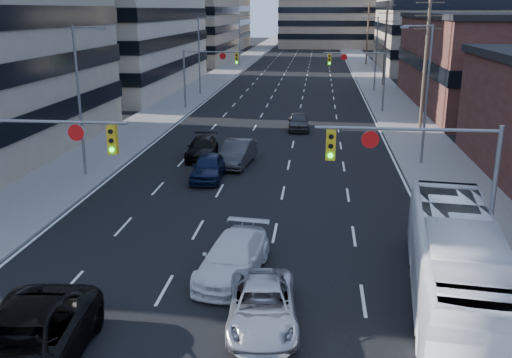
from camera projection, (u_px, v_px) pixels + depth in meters
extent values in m
cube|color=black|center=(305.00, 51.00, 138.81)|extent=(18.00, 300.00, 0.02)
cube|color=slate|center=(258.00, 51.00, 139.98)|extent=(5.00, 300.00, 0.15)
cube|color=slate|center=(352.00, 52.00, 137.60)|extent=(5.00, 300.00, 0.15)
cube|color=gray|center=(177.00, 19.00, 110.44)|extent=(20.00, 30.00, 16.00)
cube|color=gray|center=(450.00, 27.00, 94.21)|extent=(22.00, 28.00, 14.00)
cube|color=#ADA089|center=(199.00, 9.00, 148.38)|extent=(24.00, 24.00, 20.00)
cube|color=gray|center=(442.00, 26.00, 133.77)|extent=(22.00, 22.00, 12.00)
cylinder|color=slate|center=(44.00, 121.00, 21.64)|extent=(6.50, 0.12, 0.12)
cube|color=gold|center=(113.00, 140.00, 21.55)|extent=(0.35, 0.28, 1.10)
cylinder|color=black|center=(110.00, 132.00, 21.30)|extent=(0.18, 0.06, 0.18)
cylinder|color=black|center=(111.00, 141.00, 21.40)|extent=(0.18, 0.06, 0.18)
cylinder|color=#0CE526|center=(112.00, 150.00, 21.50)|extent=(0.18, 0.06, 0.18)
cylinder|color=white|center=(76.00, 133.00, 21.59)|extent=(0.64, 0.06, 0.64)
cylinder|color=slate|center=(492.00, 207.00, 20.70)|extent=(0.18, 0.18, 6.00)
cylinder|color=slate|center=(406.00, 129.00, 20.24)|extent=(6.50, 0.12, 0.12)
cube|color=gold|center=(331.00, 145.00, 20.70)|extent=(0.35, 0.28, 1.10)
cylinder|color=black|center=(331.00, 137.00, 20.45)|extent=(0.18, 0.06, 0.18)
cylinder|color=black|center=(331.00, 146.00, 20.55)|extent=(0.18, 0.06, 0.18)
cylinder|color=#0CE526|center=(330.00, 156.00, 20.65)|extent=(0.18, 0.06, 0.18)
cylinder|color=white|center=(370.00, 140.00, 20.45)|extent=(0.64, 0.06, 0.64)
cylinder|color=slate|center=(185.00, 80.00, 58.02)|extent=(0.18, 0.18, 6.00)
cylinder|color=slate|center=(213.00, 52.00, 56.91)|extent=(6.00, 0.12, 0.12)
cube|color=gold|center=(237.00, 59.00, 56.85)|extent=(0.35, 0.28, 1.10)
cylinder|color=black|center=(236.00, 55.00, 56.59)|extent=(0.18, 0.06, 0.18)
cylinder|color=black|center=(237.00, 59.00, 56.69)|extent=(0.18, 0.06, 0.18)
cylinder|color=#0CE526|center=(237.00, 62.00, 56.79)|extent=(0.18, 0.06, 0.18)
cylinder|color=white|center=(223.00, 56.00, 56.89)|extent=(0.64, 0.06, 0.64)
cylinder|color=slate|center=(384.00, 82.00, 55.95)|extent=(0.18, 0.18, 6.00)
cylinder|color=slate|center=(355.00, 53.00, 55.46)|extent=(6.00, 0.12, 0.12)
cube|color=gold|center=(330.00, 60.00, 55.89)|extent=(0.35, 0.28, 1.10)
cylinder|color=black|center=(330.00, 56.00, 55.64)|extent=(0.18, 0.06, 0.18)
cylinder|color=black|center=(330.00, 60.00, 55.74)|extent=(0.18, 0.06, 0.18)
cylinder|color=#0CE526|center=(329.00, 63.00, 55.84)|extent=(0.18, 0.06, 0.18)
cylinder|color=white|center=(344.00, 57.00, 55.65)|extent=(0.64, 0.06, 0.64)
cylinder|color=#4C3D2D|center=(425.00, 65.00, 46.43)|extent=(0.28, 0.28, 11.00)
cube|color=#4C3D2D|center=(430.00, 2.00, 45.03)|extent=(2.20, 0.10, 0.10)
cube|color=#4C3D2D|center=(429.00, 16.00, 45.31)|extent=(2.20, 0.10, 0.10)
cube|color=#4C3D2D|center=(428.00, 29.00, 45.60)|extent=(2.20, 0.10, 0.10)
cylinder|color=#4C3D2D|center=(385.00, 44.00, 75.01)|extent=(0.28, 0.28, 11.00)
cube|color=#4C3D2D|center=(388.00, 5.00, 73.61)|extent=(2.20, 0.10, 0.10)
cube|color=#4C3D2D|center=(387.00, 13.00, 73.89)|extent=(2.20, 0.10, 0.10)
cube|color=#4C3D2D|center=(387.00, 21.00, 74.18)|extent=(2.20, 0.10, 0.10)
cylinder|color=#4C3D2D|center=(367.00, 34.00, 103.58)|extent=(0.28, 0.28, 11.00)
cube|color=#4C3D2D|center=(369.00, 6.00, 102.18)|extent=(2.20, 0.10, 0.10)
cube|color=#4C3D2D|center=(369.00, 12.00, 102.47)|extent=(2.20, 0.10, 0.10)
cube|color=#4C3D2D|center=(368.00, 18.00, 102.76)|extent=(2.20, 0.10, 0.10)
cylinder|color=slate|center=(79.00, 104.00, 33.83)|extent=(0.16, 0.16, 9.00)
cylinder|color=slate|center=(88.00, 27.00, 32.48)|extent=(1.80, 0.10, 0.10)
cube|color=slate|center=(101.00, 29.00, 32.42)|extent=(0.50, 0.22, 0.14)
cylinder|color=slate|center=(199.00, 57.00, 67.17)|extent=(0.16, 0.16, 9.00)
cylinder|color=slate|center=(206.00, 18.00, 65.82)|extent=(1.80, 0.10, 0.10)
cube|color=slate|center=(213.00, 19.00, 65.76)|extent=(0.50, 0.22, 0.14)
cylinder|color=slate|center=(239.00, 41.00, 100.51)|extent=(0.16, 0.16, 9.00)
cylinder|color=slate|center=(244.00, 15.00, 99.16)|extent=(1.80, 0.10, 0.10)
cube|color=slate|center=(249.00, 16.00, 99.10)|extent=(0.50, 0.22, 0.14)
cylinder|color=slate|center=(427.00, 97.00, 36.41)|extent=(0.16, 0.16, 9.00)
cylinder|color=slate|center=(418.00, 26.00, 35.25)|extent=(1.80, 0.10, 0.10)
cube|color=slate|center=(405.00, 27.00, 35.35)|extent=(0.50, 0.22, 0.14)
cylinder|color=slate|center=(376.00, 55.00, 69.75)|extent=(0.16, 0.16, 9.00)
cylinder|color=slate|center=(371.00, 18.00, 68.59)|extent=(1.80, 0.10, 0.10)
cube|color=slate|center=(364.00, 18.00, 68.69)|extent=(0.50, 0.22, 0.14)
imported|color=black|center=(22.00, 347.00, 15.77)|extent=(3.57, 6.78, 1.82)
imported|color=silver|center=(233.00, 258.00, 21.85)|extent=(2.74, 5.38, 1.50)
imported|color=silver|center=(262.00, 306.00, 18.44)|extent=(2.68, 5.01, 1.34)
imported|color=white|center=(457.00, 266.00, 19.12)|extent=(4.01, 11.81, 3.22)
imported|color=black|center=(208.00, 167.00, 34.35)|extent=(1.88, 4.51, 1.53)
imported|color=#323234|center=(237.00, 153.00, 37.47)|extent=(2.24, 5.07, 1.62)
imported|color=black|center=(202.00, 148.00, 39.30)|extent=(2.30, 4.94, 1.40)
imported|color=#333436|center=(299.00, 121.00, 48.43)|extent=(1.96, 4.38, 1.46)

